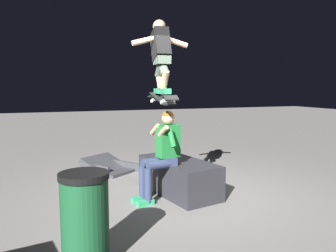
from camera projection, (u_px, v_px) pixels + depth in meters
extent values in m
plane|color=slate|center=(186.00, 195.00, 5.34)|extent=(40.00, 40.00, 0.00)
cube|color=#28282D|center=(179.00, 177.00, 5.43)|extent=(1.63, 0.97, 0.55)
cube|color=#2D3856|center=(168.00, 161.00, 5.11)|extent=(0.32, 0.20, 0.12)
cube|color=#1E7233|center=(168.00, 141.00, 5.07)|extent=(0.26, 0.37, 0.50)
sphere|color=tan|center=(168.00, 118.00, 5.03)|extent=(0.20, 0.20, 0.20)
sphere|color=brown|center=(168.00, 117.00, 5.03)|extent=(0.19, 0.19, 0.19)
cylinder|color=#1E7233|center=(172.00, 138.00, 4.87)|extent=(0.20, 0.11, 0.29)
cylinder|color=tan|center=(163.00, 131.00, 4.87)|extent=(0.25, 0.11, 0.19)
cylinder|color=#1E7233|center=(158.00, 135.00, 5.20)|extent=(0.20, 0.11, 0.29)
cylinder|color=tan|center=(155.00, 129.00, 5.07)|extent=(0.25, 0.11, 0.19)
cylinder|color=#2D3856|center=(160.00, 165.00, 4.93)|extent=(0.21, 0.42, 0.14)
cylinder|color=#2D3856|center=(148.00, 186.00, 4.86)|extent=(0.11, 0.11, 0.51)
cube|color=#2D9E66|center=(145.00, 203.00, 4.87)|extent=(0.15, 0.27, 0.08)
cylinder|color=#2D3856|center=(154.00, 162.00, 5.08)|extent=(0.21, 0.42, 0.14)
cylinder|color=#2D3856|center=(143.00, 183.00, 5.01)|extent=(0.11, 0.11, 0.51)
cube|color=#2D9E66|center=(140.00, 199.00, 5.02)|extent=(0.15, 0.27, 0.08)
cube|color=black|center=(162.00, 98.00, 5.02)|extent=(0.80, 0.24, 0.17)
cube|color=black|center=(154.00, 96.00, 5.44)|extent=(0.13, 0.21, 0.03)
cube|color=black|center=(171.00, 98.00, 4.59)|extent=(0.13, 0.21, 0.08)
cube|color=#99999E|center=(157.00, 99.00, 5.29)|extent=(0.07, 0.16, 0.04)
cylinder|color=white|center=(152.00, 101.00, 5.26)|extent=(0.06, 0.03, 0.05)
cylinder|color=white|center=(163.00, 101.00, 5.32)|extent=(0.06, 0.03, 0.05)
cube|color=#99999E|center=(168.00, 101.00, 4.76)|extent=(0.07, 0.16, 0.04)
cylinder|color=white|center=(162.00, 103.00, 4.73)|extent=(0.06, 0.03, 0.05)
cylinder|color=white|center=(173.00, 102.00, 4.79)|extent=(0.06, 0.03, 0.05)
cube|color=#2D9E66|center=(159.00, 91.00, 5.18)|extent=(0.27, 0.11, 0.08)
cube|color=#2D9E66|center=(166.00, 91.00, 4.84)|extent=(0.27, 0.11, 0.08)
cylinder|color=tan|center=(160.00, 81.00, 5.11)|extent=(0.24, 0.11, 0.31)
cylinder|color=#526452|center=(161.00, 67.00, 5.02)|extent=(0.34, 0.15, 0.33)
cylinder|color=tan|center=(164.00, 80.00, 4.87)|extent=(0.24, 0.11, 0.31)
cylinder|color=#526452|center=(163.00, 67.00, 4.91)|extent=(0.34, 0.15, 0.33)
cube|color=#526452|center=(162.00, 60.00, 4.95)|extent=(0.31, 0.22, 0.12)
cube|color=black|center=(160.00, 45.00, 5.00)|extent=(0.46, 0.25, 0.52)
sphere|color=tan|center=(159.00, 26.00, 5.03)|extent=(0.20, 0.20, 0.20)
cylinder|color=tan|center=(146.00, 40.00, 4.95)|extent=(0.10, 0.45, 0.19)
cylinder|color=tan|center=(174.00, 41.00, 5.08)|extent=(0.10, 0.45, 0.19)
cube|color=#38383D|center=(110.00, 170.00, 6.87)|extent=(1.24, 1.21, 0.06)
cube|color=#38383D|center=(110.00, 166.00, 6.87)|extent=(1.21, 1.19, 0.38)
cube|color=#38383D|center=(94.00, 168.00, 6.75)|extent=(0.73, 0.52, 0.18)
cube|color=#38383D|center=(125.00, 166.00, 6.98)|extent=(0.73, 0.52, 0.18)
cylinder|color=#19512D|center=(85.00, 223.00, 3.18)|extent=(0.46, 0.46, 0.87)
cylinder|color=black|center=(84.00, 176.00, 3.12)|extent=(0.48, 0.48, 0.06)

